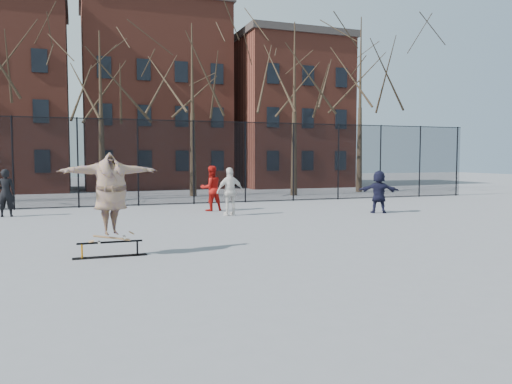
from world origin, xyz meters
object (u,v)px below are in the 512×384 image
object	(u,v)px
skateboard	(112,239)
skater	(111,196)
bystander_black	(6,193)
bystander_red	(211,188)
bystander_white	(230,192)
skate_rail	(110,251)
bystander_navy	(379,192)

from	to	relation	value
skateboard	skater	world-z (taller)	skater
bystander_black	bystander_red	xyz separation A→B (m)	(7.81, -0.58, 0.04)
bystander_black	bystander_red	size ratio (longest dim) A/B	0.96
bystander_red	skater	bearing A→B (deg)	53.67
skater	bystander_white	distance (m)	8.30
skate_rail	bystander_black	bearing A→B (deg)	109.22
skate_rail	bystander_black	distance (m)	9.77
skater	bystander_navy	distance (m)	12.08
bystander_black	bystander_navy	distance (m)	14.42
skateboard	skater	xyz separation A→B (m)	(0.00, 0.00, 0.98)
bystander_black	bystander_navy	world-z (taller)	bystander_black
skater	bystander_red	xyz separation A→B (m)	(4.56, 8.61, -0.44)
bystander_white	bystander_navy	world-z (taller)	bystander_white
bystander_navy	bystander_white	bearing A→B (deg)	18.11
skate_rail	bystander_red	distance (m)	9.80
bystander_red	bystander_white	xyz separation A→B (m)	(0.27, -1.88, -0.02)
bystander_white	skate_rail	bearing A→B (deg)	49.37
skateboard	skater	bearing A→B (deg)	0.00
skateboard	bystander_navy	xyz separation A→B (m)	(10.71, 5.56, 0.45)
bystander_navy	skate_rail	bearing A→B (deg)	56.77
skateboard	bystander_white	size ratio (longest dim) A/B	0.47
bystander_red	bystander_white	world-z (taller)	bystander_red
bystander_black	bystander_white	size ratio (longest dim) A/B	0.97
skateboard	skater	size ratio (longest dim) A/B	0.38
skater	bystander_navy	xyz separation A→B (m)	(10.71, 5.56, -0.53)
skater	bystander_navy	bearing A→B (deg)	13.55
bystander_red	bystander_navy	distance (m)	6.86
skater	bystander_white	xyz separation A→B (m)	(4.83, 6.74, -0.46)
bystander_black	bystander_navy	xyz separation A→B (m)	(13.95, -3.64, -0.04)
skate_rail	bystander_white	xyz separation A→B (m)	(4.87, 6.74, 0.79)
skateboard	bystander_navy	bearing A→B (deg)	27.45
skate_rail	bystander_black	xyz separation A→B (m)	(-3.21, 9.20, 0.76)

